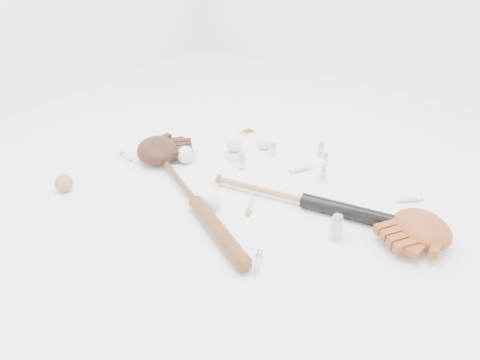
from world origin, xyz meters
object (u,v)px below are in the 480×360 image
Objects in this scene: glove_dark at (157,150)px; pedestal at (235,155)px; bat_dark at (304,200)px; bat_wood at (197,203)px.

glove_dark is 3.86× the size of pedestal.
pedestal is (-0.46, 0.15, -0.01)m from bat_dark.
pedestal is (0.28, 0.22, -0.03)m from glove_dark.
glove_dark reaches higher than pedestal.
bat_wood is (-0.33, -0.27, 0.00)m from bat_dark.
bat_wood is at bearing 18.99° from glove_dark.
bat_dark is 0.75m from glove_dark.
glove_dark is at bearing 173.76° from bat_dark.
pedestal is at bearing 150.38° from bat_dark.
bat_wood reaches higher than pedestal.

